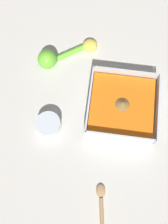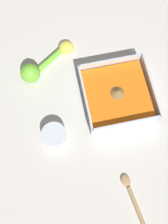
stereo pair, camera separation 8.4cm
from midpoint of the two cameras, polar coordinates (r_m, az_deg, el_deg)
name	(u,v)px [view 2 (the right image)]	position (r m, az deg, el deg)	size (l,w,h in m)	color
ground_plane	(115,91)	(0.90, 4.06, 4.08)	(4.00, 4.00, 0.00)	beige
square_dish	(117,94)	(0.87, 4.60, 3.39)	(0.23, 0.23, 0.06)	silver
spice_bowl	(54,135)	(0.84, -9.32, -5.49)	(0.08, 0.08, 0.04)	silver
lemon_squeezer	(33,71)	(0.92, -13.61, 8.28)	(0.12, 0.16, 0.07)	#6BC633
lemon_half	(66,47)	(0.96, -6.42, 13.47)	(0.05, 0.05, 0.03)	#EFDB4C
wooden_spoon	(134,201)	(0.83, 7.87, -19.03)	(0.19, 0.05, 0.01)	tan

